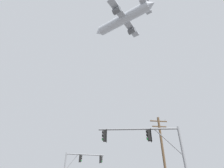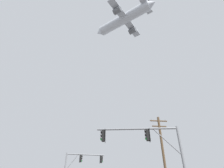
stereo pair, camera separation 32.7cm
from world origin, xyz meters
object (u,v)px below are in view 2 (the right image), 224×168
Objects in this scene: signal_pole_near at (151,146)px; airplane at (124,19)px; signal_pole_far at (79,167)px; utility_pole at (164,157)px.

airplane reaches higher than signal_pole_near.
signal_pole_far is 0.64× the size of utility_pole.
signal_pole_far is 11.08m from utility_pole.
signal_pole_near is at bearing -117.41° from utility_pole.
signal_pole_far is 45.86m from airplane.
utility_pole is at bearing -87.91° from airplane.
utility_pole is 45.87m from airplane.
airplane reaches higher than utility_pole.
utility_pole is (9.81, -5.12, 0.53)m from signal_pole_far.
signal_pole_near is 0.65× the size of utility_pole.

